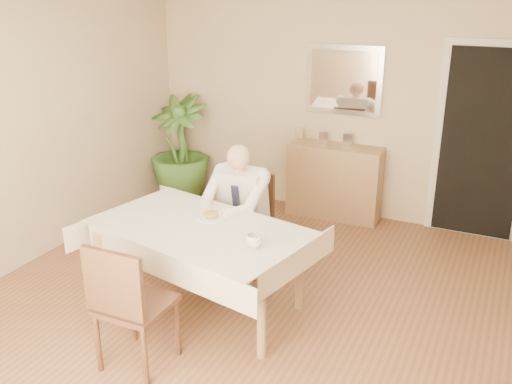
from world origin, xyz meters
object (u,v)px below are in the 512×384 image
at_px(coffee_mug, 255,241).
at_px(dining_table, 200,236).
at_px(chair_near, 127,301).
at_px(seated_man, 234,208).
at_px(potted_palm, 180,148).
at_px(sideboard, 334,181).
at_px(chair_far, 249,215).

bearing_deg(coffee_mug, dining_table, 166.19).
bearing_deg(chair_near, seated_man, 87.71).
bearing_deg(chair_near, potted_palm, 116.10).
bearing_deg(sideboard, chair_far, -104.50).
bearing_deg(dining_table, chair_near, -81.11).
xyz_separation_m(dining_table, sideboard, (0.35, 2.39, -0.25)).
height_order(chair_near, potted_palm, potted_palm).
height_order(chair_far, coffee_mug, chair_far).
bearing_deg(dining_table, chair_far, 101.85).
bearing_deg(sideboard, coffee_mug, -86.93).
bearing_deg(chair_far, potted_palm, 145.99).
bearing_deg(chair_far, sideboard, 82.19).
distance_m(seated_man, sideboard, 1.85).
relative_size(dining_table, potted_palm, 1.50).
distance_m(sideboard, potted_palm, 1.95).
bearing_deg(sideboard, chair_near, -98.35).
bearing_deg(sideboard, dining_table, -99.78).
bearing_deg(chair_near, chair_far, 88.00).
height_order(chair_far, sideboard, chair_far).
bearing_deg(potted_palm, coffee_mug, -47.30).
height_order(dining_table, chair_far, chair_far).
xyz_separation_m(chair_near, sideboard, (0.40, 3.28, -0.13)).
distance_m(chair_far, seated_man, 0.34).
bearing_deg(seated_man, coffee_mug, -52.92).
xyz_separation_m(dining_table, chair_far, (0.00, 0.88, -0.15)).
relative_size(dining_table, chair_far, 2.10).
height_order(seated_man, coffee_mug, seated_man).
distance_m(coffee_mug, potted_palm, 3.14).
relative_size(seated_man, potted_palm, 0.97).
bearing_deg(coffee_mug, chair_near, -128.53).
distance_m(chair_near, sideboard, 3.30).
relative_size(coffee_mug, potted_palm, 0.09).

